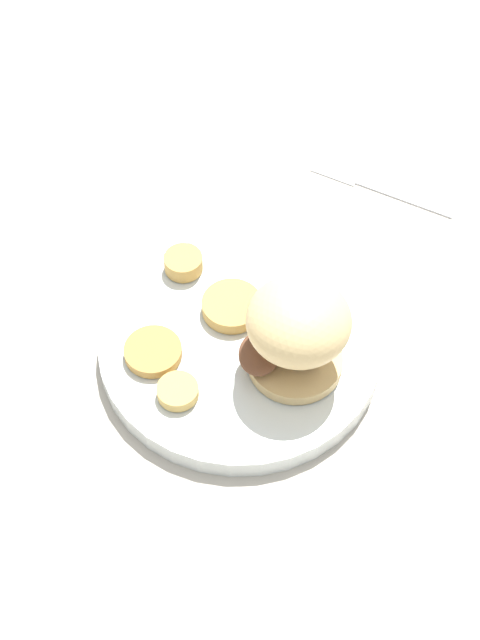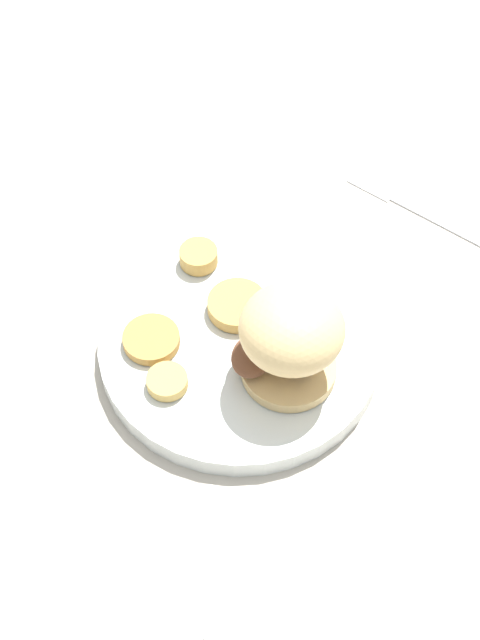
% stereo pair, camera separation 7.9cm
% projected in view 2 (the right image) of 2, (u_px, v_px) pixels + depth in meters
% --- Properties ---
extents(ground_plane, '(4.00, 4.00, 0.00)m').
position_uv_depth(ground_plane, '(240.00, 350.00, 0.83)').
color(ground_plane, '#B2A899').
extents(dinner_plate, '(0.26, 0.26, 0.02)m').
position_uv_depth(dinner_plate, '(240.00, 343.00, 0.82)').
color(dinner_plate, silver).
rests_on(dinner_plate, ground_plane).
extents(sandwich, '(0.09, 0.10, 0.10)m').
position_uv_depth(sandwich, '(289.00, 337.00, 0.74)').
color(sandwich, tan).
rests_on(sandwich, dinner_plate).
extents(potato_round_0, '(0.04, 0.04, 0.01)m').
position_uv_depth(potato_round_0, '(167.00, 381.00, 0.77)').
color(potato_round_0, tan).
rests_on(potato_round_0, dinner_plate).
extents(potato_round_1, '(0.06, 0.06, 0.01)m').
position_uv_depth(potato_round_1, '(237.00, 305.00, 0.82)').
color(potato_round_1, tan).
rests_on(potato_round_1, dinner_plate).
extents(potato_round_2, '(0.04, 0.04, 0.02)m').
position_uv_depth(potato_round_2, '(199.00, 256.00, 0.85)').
color(potato_round_2, tan).
rests_on(potato_round_2, dinner_plate).
extents(potato_round_3, '(0.05, 0.05, 0.01)m').
position_uv_depth(potato_round_3, '(151.00, 339.00, 0.80)').
color(potato_round_3, '#BC8942').
rests_on(potato_round_3, dinner_plate).
extents(fork, '(0.03, 0.16, 0.00)m').
position_uv_depth(fork, '(414.00, 206.00, 0.93)').
color(fork, silver).
rests_on(fork, ground_plane).
extents(napkin, '(0.13, 0.10, 0.01)m').
position_uv_depth(napkin, '(275.00, 584.00, 0.69)').
color(napkin, white).
rests_on(napkin, ground_plane).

